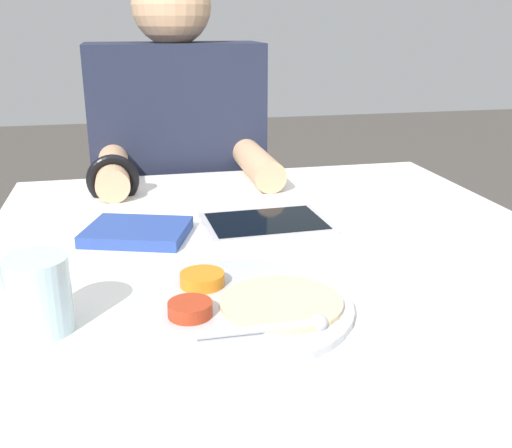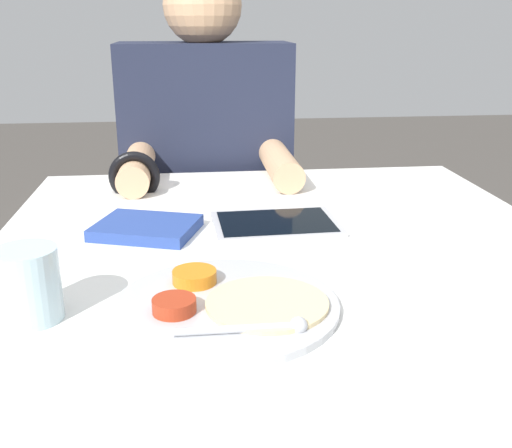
{
  "view_description": "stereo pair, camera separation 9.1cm",
  "coord_description": "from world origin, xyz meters",
  "px_view_note": "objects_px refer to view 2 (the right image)",
  "views": [
    {
      "loc": [
        -0.24,
        -0.89,
        1.1
      ],
      "look_at": [
        -0.05,
        -0.06,
        0.8
      ],
      "focal_mm": 42.0,
      "sensor_mm": 36.0,
      "label": 1
    },
    {
      "loc": [
        -0.15,
        -0.91,
        1.1
      ],
      "look_at": [
        -0.05,
        -0.06,
        0.8
      ],
      "focal_mm": 42.0,
      "sensor_mm": 36.0,
      "label": 2
    }
  ],
  "objects_px": {
    "tablet_device": "(277,223)",
    "person_diner": "(208,219)",
    "red_notebook": "(146,229)",
    "drinking_glass": "(29,285)",
    "thali_tray": "(228,304)"
  },
  "relations": [
    {
      "from": "red_notebook",
      "to": "tablet_device",
      "type": "relative_size",
      "value": 0.87
    },
    {
      "from": "red_notebook",
      "to": "person_diner",
      "type": "height_order",
      "value": "person_diner"
    },
    {
      "from": "thali_tray",
      "to": "drinking_glass",
      "type": "height_order",
      "value": "drinking_glass"
    },
    {
      "from": "red_notebook",
      "to": "person_diner",
      "type": "distance_m",
      "value": 0.61
    },
    {
      "from": "tablet_device",
      "to": "person_diner",
      "type": "height_order",
      "value": "person_diner"
    },
    {
      "from": "thali_tray",
      "to": "tablet_device",
      "type": "bearing_deg",
      "value": 70.9
    },
    {
      "from": "thali_tray",
      "to": "tablet_device",
      "type": "distance_m",
      "value": 0.34
    },
    {
      "from": "person_diner",
      "to": "drinking_glass",
      "type": "height_order",
      "value": "person_diner"
    },
    {
      "from": "tablet_device",
      "to": "drinking_glass",
      "type": "height_order",
      "value": "drinking_glass"
    },
    {
      "from": "red_notebook",
      "to": "tablet_device",
      "type": "bearing_deg",
      "value": 3.29
    },
    {
      "from": "thali_tray",
      "to": "person_diner",
      "type": "bearing_deg",
      "value": 89.91
    },
    {
      "from": "drinking_glass",
      "to": "person_diner",
      "type": "bearing_deg",
      "value": 74.31
    },
    {
      "from": "red_notebook",
      "to": "tablet_device",
      "type": "height_order",
      "value": "red_notebook"
    },
    {
      "from": "thali_tray",
      "to": "tablet_device",
      "type": "height_order",
      "value": "thali_tray"
    },
    {
      "from": "thali_tray",
      "to": "tablet_device",
      "type": "relative_size",
      "value": 1.27
    }
  ]
}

